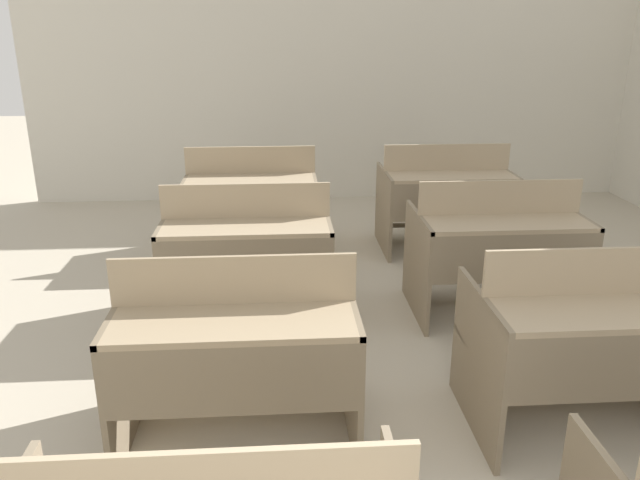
{
  "coord_description": "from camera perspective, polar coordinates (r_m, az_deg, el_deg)",
  "views": [
    {
      "loc": [
        -0.68,
        0.17,
        1.96
      ],
      "look_at": [
        -0.45,
        3.51,
        0.8
      ],
      "focal_mm": 35.0,
      "sensor_mm": 36.0,
      "label": 1
    }
  ],
  "objects": [
    {
      "name": "bench_back_right",
      "position": [
        5.75,
        11.38,
        3.86
      ],
      "size": [
        1.13,
        0.77,
        0.97
      ],
      "color": "gray",
      "rests_on": "ground_plane"
    },
    {
      "name": "bench_back_left",
      "position": [
        5.56,
        -6.27,
        3.6
      ],
      "size": [
        1.13,
        0.77,
        0.97
      ],
      "color": "#7D6D57",
      "rests_on": "ground_plane"
    },
    {
      "name": "wall_back",
      "position": [
        7.32,
        1.42,
        15.28
      ],
      "size": [
        6.96,
        0.06,
        2.96
      ],
      "color": "beige",
      "rests_on": "ground_plane"
    },
    {
      "name": "bench_second_right",
      "position": [
        3.38,
        23.6,
        -8.46
      ],
      "size": [
        1.13,
        0.77,
        0.97
      ],
      "color": "#7F7059",
      "rests_on": "ground_plane"
    },
    {
      "name": "bench_third_left",
      "position": [
        4.28,
        -6.65,
        -1.16
      ],
      "size": [
        1.13,
        0.77,
        0.97
      ],
      "color": "#7E6E57",
      "rests_on": "ground_plane"
    },
    {
      "name": "bench_second_left",
      "position": [
        3.03,
        -7.58,
        -10.13
      ],
      "size": [
        1.13,
        0.77,
        0.97
      ],
      "color": "#786952",
      "rests_on": "ground_plane"
    },
    {
      "name": "bench_third_right",
      "position": [
        4.51,
        15.87,
        -0.71
      ],
      "size": [
        1.13,
        0.77,
        0.97
      ],
      "color": "#81725B",
      "rests_on": "ground_plane"
    }
  ]
}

